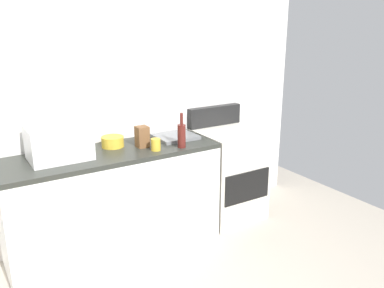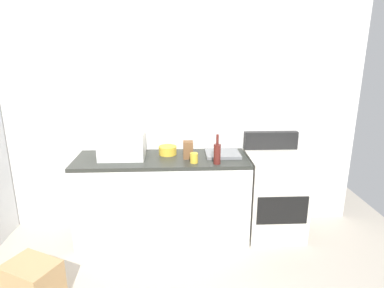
{
  "view_description": "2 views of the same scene",
  "coord_description": "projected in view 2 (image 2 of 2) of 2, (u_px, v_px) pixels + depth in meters",
  "views": [
    {
      "loc": [
        -0.82,
        -1.87,
        1.94
      ],
      "look_at": [
        0.88,
        0.86,
        0.96
      ],
      "focal_mm": 38.01,
      "sensor_mm": 36.0,
      "label": 1
    },
    {
      "loc": [
        0.46,
        -2.05,
        1.99
      ],
      "look_at": [
        0.61,
        1.01,
        1.1
      ],
      "focal_mm": 30.64,
      "sensor_mm": 36.0,
      "label": 2
    }
  ],
  "objects": [
    {
      "name": "kitchen_counter",
      "position": [
        163.0,
        197.0,
        3.54
      ],
      "size": [
        1.8,
        0.6,
        0.9
      ],
      "color": "white",
      "rests_on": "ground_plane"
    },
    {
      "name": "knife_block",
      "position": [
        188.0,
        150.0,
        3.38
      ],
      "size": [
        0.1,
        0.1,
        0.18
      ],
      "primitive_type": "cube",
      "color": "brown",
      "rests_on": "kitchen_counter"
    },
    {
      "name": "cardboard_box_large",
      "position": [
        33.0,
        283.0,
        2.63
      ],
      "size": [
        0.5,
        0.45,
        0.36
      ],
      "primitive_type": "cube",
      "rotation": [
        0.0,
        0.0,
        -0.47
      ],
      "color": "tan",
      "rests_on": "ground_plane"
    },
    {
      "name": "stove_oven",
      "position": [
        274.0,
        193.0,
        3.6
      ],
      "size": [
        0.6,
        0.61,
        1.1
      ],
      "color": "silver",
      "rests_on": "ground_plane"
    },
    {
      "name": "mixing_bowl",
      "position": [
        168.0,
        150.0,
        3.51
      ],
      "size": [
        0.19,
        0.19,
        0.09
      ],
      "primitive_type": "cylinder",
      "color": "gold",
      "rests_on": "kitchen_counter"
    },
    {
      "name": "coffee_mug",
      "position": [
        194.0,
        158.0,
        3.25
      ],
      "size": [
        0.08,
        0.08,
        0.1
      ],
      "primitive_type": "cylinder",
      "color": "gold",
      "rests_on": "kitchen_counter"
    },
    {
      "name": "microwave",
      "position": [
        122.0,
        145.0,
        3.39
      ],
      "size": [
        0.46,
        0.34,
        0.27
      ],
      "primitive_type": "cube",
      "color": "white",
      "rests_on": "kitchen_counter"
    },
    {
      "name": "sink_basin",
      "position": [
        223.0,
        154.0,
        3.5
      ],
      "size": [
        0.36,
        0.32,
        0.03
      ],
      "primitive_type": "cube",
      "color": "slate",
      "rests_on": "kitchen_counter"
    },
    {
      "name": "wine_bottle",
      "position": [
        217.0,
        153.0,
        3.21
      ],
      "size": [
        0.07,
        0.07,
        0.3
      ],
      "color": "#591E19",
      "rests_on": "kitchen_counter"
    },
    {
      "name": "wall_back",
      "position": [
        135.0,
        114.0,
        3.63
      ],
      "size": [
        5.0,
        0.1,
        2.6
      ],
      "primitive_type": "cube",
      "color": "silver",
      "rests_on": "ground_plane"
    }
  ]
}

